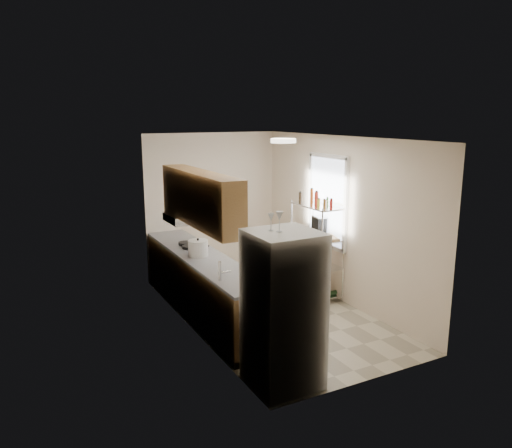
% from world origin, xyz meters
% --- Properties ---
extents(room, '(2.52, 4.42, 2.62)m').
position_xyz_m(room, '(0.00, 0.00, 1.30)').
color(room, '#C0B79C').
rests_on(room, ground).
extents(counter_run, '(0.63, 3.51, 0.90)m').
position_xyz_m(counter_run, '(-0.92, 0.44, 0.45)').
color(counter_run, '#9F7743').
rests_on(counter_run, ground).
extents(upper_cabinets, '(0.33, 2.20, 0.72)m').
position_xyz_m(upper_cabinets, '(-1.05, 0.10, 1.81)').
color(upper_cabinets, '#9F7743').
rests_on(upper_cabinets, room).
extents(range_hood, '(0.50, 0.60, 0.12)m').
position_xyz_m(range_hood, '(-1.00, 0.90, 1.39)').
color(range_hood, '#B7BABC').
rests_on(range_hood, room).
extents(window, '(0.06, 1.00, 1.46)m').
position_xyz_m(window, '(1.23, 0.35, 1.55)').
color(window, white).
rests_on(window, room).
extents(bakers_rack, '(0.45, 0.90, 1.73)m').
position_xyz_m(bakers_rack, '(1.00, 0.30, 1.11)').
color(bakers_rack, silver).
rests_on(bakers_rack, ground).
extents(ceiling_dome, '(0.34, 0.34, 0.05)m').
position_xyz_m(ceiling_dome, '(0.00, -0.30, 2.57)').
color(ceiling_dome, white).
rests_on(ceiling_dome, room).
extents(refrigerator, '(0.71, 0.71, 1.73)m').
position_xyz_m(refrigerator, '(-0.87, -1.79, 0.86)').
color(refrigerator, silver).
rests_on(refrigerator, ground).
extents(wine_glass_a, '(0.07, 0.07, 0.19)m').
position_xyz_m(wine_glass_a, '(-0.97, -1.69, 1.82)').
color(wine_glass_a, silver).
rests_on(wine_glass_a, refrigerator).
extents(wine_glass_b, '(0.08, 0.08, 0.22)m').
position_xyz_m(wine_glass_b, '(-0.92, -1.78, 1.83)').
color(wine_glass_b, silver).
rests_on(wine_glass_b, refrigerator).
extents(rice_cooker, '(0.29, 0.29, 0.24)m').
position_xyz_m(rice_cooker, '(-0.96, 0.46, 1.02)').
color(rice_cooker, silver).
rests_on(rice_cooker, counter_run).
extents(frying_pan_large, '(0.31, 0.31, 0.04)m').
position_xyz_m(frying_pan_large, '(-0.92, 0.91, 0.92)').
color(frying_pan_large, black).
rests_on(frying_pan_large, counter_run).
extents(frying_pan_small, '(0.30, 0.30, 0.05)m').
position_xyz_m(frying_pan_small, '(-0.91, 1.14, 0.92)').
color(frying_pan_small, black).
rests_on(frying_pan_small, counter_run).
extents(cutting_board, '(0.43, 0.50, 0.03)m').
position_xyz_m(cutting_board, '(1.03, 0.11, 1.03)').
color(cutting_board, tan).
rests_on(cutting_board, bakers_rack).
extents(espresso_machine, '(0.19, 0.26, 0.28)m').
position_xyz_m(espresso_machine, '(1.14, 0.45, 1.15)').
color(espresso_machine, black).
rests_on(espresso_machine, bakers_rack).
extents(storage_bag, '(0.13, 0.17, 0.17)m').
position_xyz_m(storage_bag, '(0.95, 0.63, 0.65)').
color(storage_bag, maroon).
rests_on(storage_bag, bakers_rack).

